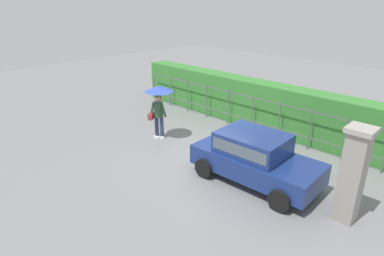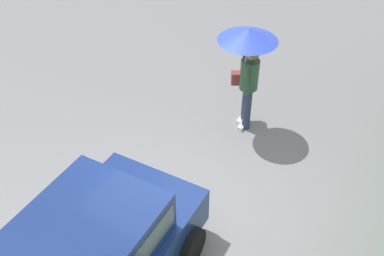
{
  "view_description": "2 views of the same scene",
  "coord_description": "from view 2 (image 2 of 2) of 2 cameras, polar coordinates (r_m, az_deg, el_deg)",
  "views": [
    {
      "loc": [
        6.77,
        -7.64,
        5.07
      ],
      "look_at": [
        -0.28,
        -0.49,
        1.05
      ],
      "focal_mm": 30.62,
      "sensor_mm": 36.0,
      "label": 1
    },
    {
      "loc": [
        4.11,
        2.41,
        5.52
      ],
      "look_at": [
        -0.28,
        -0.2,
        1.35
      ],
      "focal_mm": 42.07,
      "sensor_mm": 36.0,
      "label": 2
    }
  ],
  "objects": [
    {
      "name": "pedestrian",
      "position": [
        7.93,
        7.11,
        9.25
      ],
      "size": [
        1.04,
        1.04,
        2.1
      ],
      "rotation": [
        0.0,
        0.0,
        -1.01
      ],
      "color": "#2D3856",
      "rests_on": "ground"
    },
    {
      "name": "ground_plane",
      "position": [
        7.29,
        0.27,
        -9.93
      ],
      "size": [
        40.0,
        40.0,
        0.0
      ],
      "primitive_type": "plane",
      "color": "slate"
    }
  ]
}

